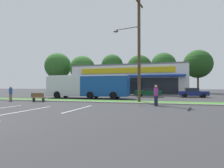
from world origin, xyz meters
TOP-DOWN VIEW (x-y plane):
  - grass_median at (0.00, 14.00)m, footprint 56.00×2.20m
  - curb_lip at (0.00, 12.78)m, footprint 56.00×0.24m
  - parking_stripe_1 at (-0.42, 5.97)m, footprint 0.12×4.80m
  - parking_stripe_2 at (2.59, 7.59)m, footprint 0.12×4.80m
  - storefront_building at (1.48, 35.52)m, footprint 23.20×12.37m
  - tree_far_left at (-22.19, 43.81)m, footprint 7.88×7.88m
  - tree_left at (-13.87, 43.38)m, footprint 7.19×7.19m
  - tree_mid_left at (-5.52, 45.47)m, footprint 6.26×6.26m
  - tree_mid at (2.24, 46.12)m, footprint 6.96×6.96m
  - tree_mid_right at (8.69, 46.58)m, footprint 6.82×6.82m
  - tree_right at (16.92, 44.37)m, footprint 6.94×6.94m
  - utility_pole at (6.11, 13.77)m, footprint 3.13×2.38m
  - city_bus at (-1.74, 19.11)m, footprint 11.79×2.80m
  - bus_stop_bench at (-4.56, 12.18)m, footprint 1.60×0.45m
  - car_1 at (6.32, 24.73)m, footprint 4.15×1.95m
  - car_2 at (12.97, 25.39)m, footprint 4.13×1.92m
  - pedestrian_near_bench at (-7.83, 11.76)m, footprint 0.34×0.34m
  - pedestrian_by_pole at (8.00, 11.14)m, footprint 0.36×0.36m

SIDE VIEW (x-z plane):
  - parking_stripe_1 at x=-0.42m, z-range 0.00..0.01m
  - parking_stripe_2 at x=2.59m, z-range 0.00..0.01m
  - grass_median at x=0.00m, z-range 0.00..0.12m
  - curb_lip at x=0.00m, z-range 0.00..0.12m
  - bus_stop_bench at x=-4.56m, z-range 0.03..0.98m
  - car_2 at x=12.97m, z-range 0.02..1.48m
  - car_1 at x=6.32m, z-range 0.03..1.47m
  - pedestrian_near_bench at x=-7.83m, z-range 0.00..1.70m
  - pedestrian_by_pole at x=8.00m, z-range 0.00..1.79m
  - city_bus at x=-1.74m, z-range 0.14..3.39m
  - storefront_building at x=1.48m, z-range 0.00..6.17m
  - utility_pole at x=6.11m, z-range 0.35..11.16m
  - tree_mid at x=2.24m, z-range 1.73..12.19m
  - tree_left at x=-13.87m, z-range 1.68..12.25m
  - tree_right at x=16.92m, z-range 1.89..12.64m
  - tree_mid_right at x=8.69m, z-range 2.01..12.88m
  - tree_mid_left at x=-5.52m, z-range 2.31..13.23m
  - tree_far_left at x=-22.19m, z-range 2.00..13.89m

